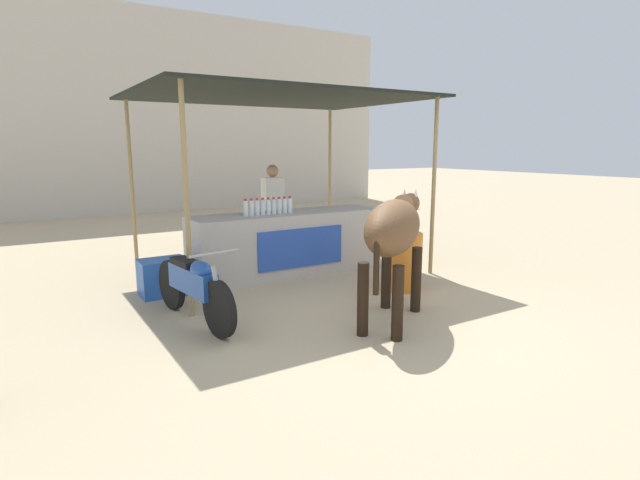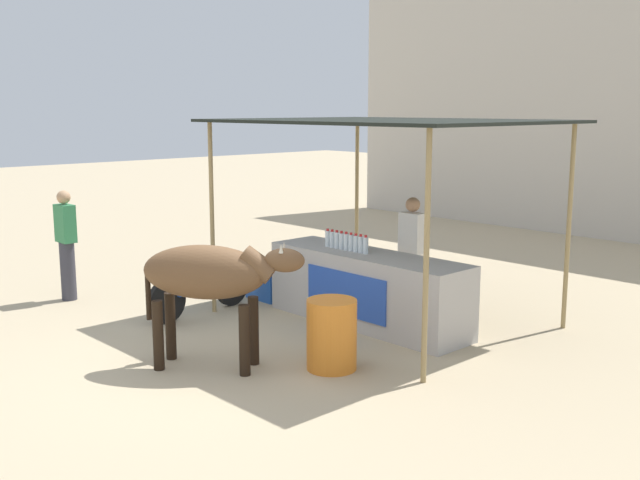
{
  "view_description": "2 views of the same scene",
  "coord_description": "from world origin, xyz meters",
  "px_view_note": "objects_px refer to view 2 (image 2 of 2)",
  "views": [
    {
      "loc": [
        -3.55,
        -4.44,
        1.94
      ],
      "look_at": [
        -0.13,
        1.07,
        0.72
      ],
      "focal_mm": 28.0,
      "sensor_mm": 36.0,
      "label": 1
    },
    {
      "loc": [
        6.61,
        -4.85,
        2.85
      ],
      "look_at": [
        -0.17,
        1.5,
        1.2
      ],
      "focal_mm": 42.0,
      "sensor_mm": 36.0,
      "label": 2
    }
  ],
  "objects_px": {
    "vendor_behind_counter": "(412,255)",
    "cooler_box": "(269,283)",
    "cow": "(210,277)",
    "passerby_on_street": "(66,244)",
    "water_barrel": "(332,334)",
    "motorcycle_parked": "(199,284)",
    "stall_counter": "(367,289)"
  },
  "relations": [
    {
      "from": "cooler_box",
      "to": "water_barrel",
      "type": "height_order",
      "value": "water_barrel"
    },
    {
      "from": "vendor_behind_counter",
      "to": "passerby_on_street",
      "type": "bearing_deg",
      "value": -142.72
    },
    {
      "from": "stall_counter",
      "to": "water_barrel",
      "type": "relative_size",
      "value": 3.83
    },
    {
      "from": "cow",
      "to": "motorcycle_parked",
      "type": "distance_m",
      "value": 2.3
    },
    {
      "from": "vendor_behind_counter",
      "to": "cooler_box",
      "type": "distance_m",
      "value": 2.31
    },
    {
      "from": "water_barrel",
      "to": "motorcycle_parked",
      "type": "height_order",
      "value": "motorcycle_parked"
    },
    {
      "from": "vendor_behind_counter",
      "to": "cooler_box",
      "type": "xyz_separation_m",
      "value": [
        -2.06,
        -0.85,
        -0.61
      ]
    },
    {
      "from": "water_barrel",
      "to": "cow",
      "type": "relative_size",
      "value": 0.47
    },
    {
      "from": "water_barrel",
      "to": "passerby_on_street",
      "type": "distance_m",
      "value": 4.95
    },
    {
      "from": "cooler_box",
      "to": "passerby_on_street",
      "type": "height_order",
      "value": "passerby_on_street"
    },
    {
      "from": "vendor_behind_counter",
      "to": "motorcycle_parked",
      "type": "height_order",
      "value": "vendor_behind_counter"
    },
    {
      "from": "water_barrel",
      "to": "motorcycle_parked",
      "type": "xyz_separation_m",
      "value": [
        -2.85,
        0.19,
        0.04
      ]
    },
    {
      "from": "vendor_behind_counter",
      "to": "water_barrel",
      "type": "xyz_separation_m",
      "value": [
        0.8,
        -2.31,
        -0.46
      ]
    },
    {
      "from": "cooler_box",
      "to": "cow",
      "type": "height_order",
      "value": "cow"
    },
    {
      "from": "water_barrel",
      "to": "passerby_on_street",
      "type": "bearing_deg",
      "value": -170.84
    },
    {
      "from": "passerby_on_street",
      "to": "cow",
      "type": "bearing_deg",
      "value": -2.15
    },
    {
      "from": "motorcycle_parked",
      "to": "passerby_on_street",
      "type": "relative_size",
      "value": 1.09
    },
    {
      "from": "cow",
      "to": "motorcycle_parked",
      "type": "height_order",
      "value": "cow"
    },
    {
      "from": "passerby_on_street",
      "to": "water_barrel",
      "type": "bearing_deg",
      "value": 9.16
    },
    {
      "from": "cooler_box",
      "to": "motorcycle_parked",
      "type": "relative_size",
      "value": 0.33
    },
    {
      "from": "motorcycle_parked",
      "to": "passerby_on_street",
      "type": "height_order",
      "value": "passerby_on_street"
    },
    {
      "from": "stall_counter",
      "to": "passerby_on_street",
      "type": "xyz_separation_m",
      "value": [
        -3.93,
        -2.34,
        0.37
      ]
    },
    {
      "from": "stall_counter",
      "to": "motorcycle_parked",
      "type": "height_order",
      "value": "stall_counter"
    },
    {
      "from": "stall_counter",
      "to": "passerby_on_street",
      "type": "height_order",
      "value": "passerby_on_street"
    },
    {
      "from": "cow",
      "to": "cooler_box",
      "type": "bearing_deg",
      "value": 128.91
    },
    {
      "from": "stall_counter",
      "to": "cooler_box",
      "type": "distance_m",
      "value": 1.95
    },
    {
      "from": "cooler_box",
      "to": "passerby_on_street",
      "type": "xyz_separation_m",
      "value": [
        -2.0,
        -2.24,
        0.61
      ]
    },
    {
      "from": "cow",
      "to": "stall_counter",
      "type": "bearing_deg",
      "value": 89.77
    },
    {
      "from": "cow",
      "to": "passerby_on_street",
      "type": "distance_m",
      "value": 3.93
    },
    {
      "from": "stall_counter",
      "to": "cooler_box",
      "type": "height_order",
      "value": "stall_counter"
    },
    {
      "from": "passerby_on_street",
      "to": "vendor_behind_counter",
      "type": "bearing_deg",
      "value": 37.28
    },
    {
      "from": "cow",
      "to": "motorcycle_parked",
      "type": "bearing_deg",
      "value": 149.48
    }
  ]
}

